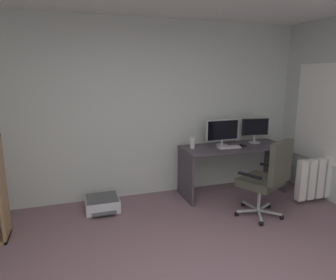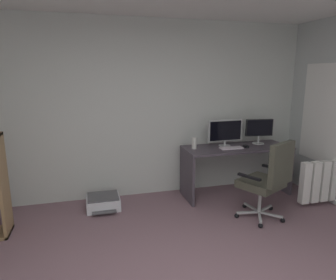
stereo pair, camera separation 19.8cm
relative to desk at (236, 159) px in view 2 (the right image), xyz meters
name	(u,v)px [view 2 (the right image)]	position (x,y,z in m)	size (l,w,h in m)	color
wall_back	(132,110)	(-1.53, 0.43, 0.75)	(5.45, 0.10, 2.63)	silver
desk	(236,159)	(0.00, 0.00, 0.00)	(1.63, 0.61, 0.76)	#443C46
monitor_main	(225,131)	(-0.16, 0.09, 0.42)	(0.56, 0.18, 0.40)	#B2B5B7
monitor_secondary	(259,129)	(0.42, 0.09, 0.43)	(0.44, 0.18, 0.39)	#B2B5B7
keyboard	(231,148)	(-0.14, -0.09, 0.20)	(0.34, 0.13, 0.02)	silver
computer_mouse	(246,146)	(0.11, -0.08, 0.21)	(0.06, 0.10, 0.03)	black
desktop_speaker	(194,143)	(-0.68, 0.05, 0.28)	(0.07, 0.07, 0.17)	silver
office_chair	(269,178)	(-0.03, -0.89, 0.00)	(0.68, 0.69, 1.05)	#B7BABC
printer	(103,202)	(-2.03, 0.00, -0.48)	(0.45, 0.48, 0.19)	silver
radiator	(328,180)	(1.09, -0.69, -0.21)	(0.90, 0.10, 0.59)	white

